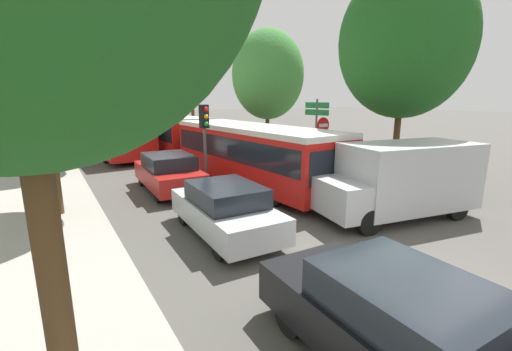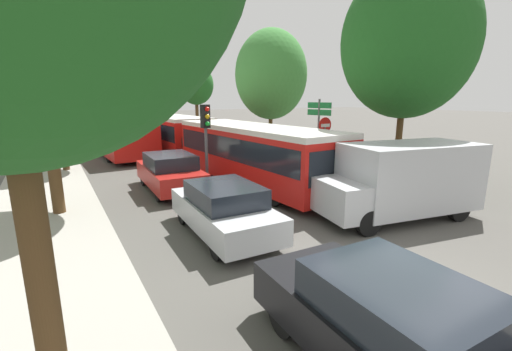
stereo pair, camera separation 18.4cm
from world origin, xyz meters
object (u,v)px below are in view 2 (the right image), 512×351
(tree_left_far, at_px, (56,87))
(tree_right_mid, at_px, (271,75))
(queued_car_black, at_px, (391,328))
(tree_right_far, at_px, (195,86))
(traffic_light, at_px, (206,128))
(queued_car_red, at_px, (170,172))
(no_entry_sign, at_px, (324,139))
(city_bus_rear, at_px, (115,132))
(tree_left_mid, at_px, (39,64))
(tree_right_near, at_px, (408,41))
(queued_car_silver, at_px, (224,209))
(white_van, at_px, (403,179))
(articulated_bus, at_px, (214,142))
(direction_sign_post, at_px, (319,121))

(tree_left_far, relative_size, tree_right_mid, 0.78)
(queued_car_black, xyz_separation_m, tree_right_far, (8.49, 28.53, 4.01))
(traffic_light, bearing_deg, tree_right_far, 151.01)
(queued_car_red, bearing_deg, queued_car_black, -179.96)
(no_entry_sign, distance_m, tree_right_far, 19.79)
(tree_left_far, bearing_deg, tree_right_far, 45.42)
(city_bus_rear, bearing_deg, queued_car_red, 178.38)
(city_bus_rear, height_order, tree_left_mid, tree_left_mid)
(no_entry_sign, bearing_deg, tree_right_near, 39.03)
(queued_car_silver, xyz_separation_m, no_entry_sign, (6.64, 3.47, 1.16))
(city_bus_rear, distance_m, queued_car_black, 22.26)
(queued_car_silver, xyz_separation_m, tree_right_mid, (8.63, 10.86, 4.36))
(tree_left_far, bearing_deg, white_van, -56.37)
(articulated_bus, bearing_deg, traffic_light, -30.88)
(white_van, height_order, tree_right_mid, tree_right_mid)
(direction_sign_post, bearing_deg, queued_car_silver, 22.52)
(tree_left_mid, distance_m, tree_right_mid, 14.25)
(tree_right_near, xyz_separation_m, tree_right_mid, (0.07, 9.76, -0.71))
(direction_sign_post, height_order, tree_left_mid, tree_left_mid)
(no_entry_sign, bearing_deg, tree_left_far, -128.26)
(queued_car_red, height_order, white_van, white_van)
(white_van, distance_m, tree_left_mid, 11.21)
(tree_right_far, bearing_deg, tree_left_far, -134.58)
(queued_car_black, distance_m, no_entry_sign, 11.42)
(queued_car_black, bearing_deg, direction_sign_post, -34.51)
(articulated_bus, height_order, white_van, articulated_bus)
(traffic_light, height_order, tree_left_far, tree_left_far)
(articulated_bus, bearing_deg, tree_left_far, -118.03)
(direction_sign_post, xyz_separation_m, tree_left_far, (-10.89, 6.33, 1.59))
(white_van, height_order, tree_right_far, tree_right_far)
(no_entry_sign, xyz_separation_m, tree_right_near, (1.92, -2.37, 3.92))
(direction_sign_post, height_order, tree_right_far, tree_right_far)
(white_van, height_order, no_entry_sign, no_entry_sign)
(tree_left_mid, height_order, tree_right_mid, tree_right_mid)
(articulated_bus, distance_m, city_bus_rear, 9.22)
(city_bus_rear, distance_m, tree_right_near, 18.36)
(white_van, height_order, traffic_light, traffic_light)
(queued_car_silver, relative_size, traffic_light, 1.22)
(white_van, relative_size, no_entry_sign, 1.87)
(queued_car_red, bearing_deg, articulated_bus, -45.63)
(queued_car_red, xyz_separation_m, tree_left_far, (-3.44, 6.07, 3.39))
(queued_car_silver, height_order, tree_right_near, tree_right_near)
(traffic_light, distance_m, tree_left_mid, 5.73)
(queued_car_black, xyz_separation_m, queued_car_red, (0.42, 10.78, 0.02))
(no_entry_sign, bearing_deg, queued_car_black, -37.49)
(articulated_bus, xyz_separation_m, city_bus_rear, (-3.45, 8.54, -0.02))
(queued_car_red, xyz_separation_m, traffic_light, (1.31, -0.68, 1.74))
(direction_sign_post, relative_size, tree_left_mid, 0.53)
(queued_car_silver, bearing_deg, tree_left_far, 18.55)
(queued_car_silver, relative_size, tree_right_far, 0.62)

